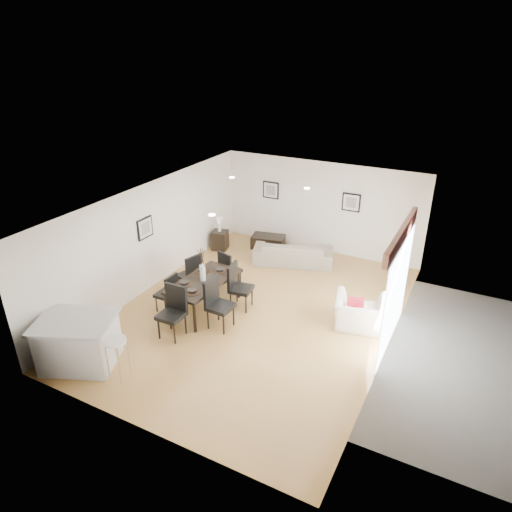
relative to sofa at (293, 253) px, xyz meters
The scene contains 26 objects.
ground 2.83m from the sofa, 83.67° to the right, with size 8.00×8.00×0.00m, color tan.
wall_back 1.62m from the sofa, 75.65° to the left, with size 6.00×0.04×2.70m, color white.
wall_front 6.87m from the sofa, 87.39° to the right, with size 6.00×0.04×2.70m, color white.
wall_left 4.01m from the sofa, 133.96° to the right, with size 0.04×8.00×2.70m, color white.
wall_right 4.45m from the sofa, 40.13° to the right, with size 0.04×8.00×2.70m, color white.
ceiling 3.68m from the sofa, 83.67° to the right, with size 6.00×8.00×0.02m, color white.
sofa is the anchor object (origin of this frame).
armchair 3.43m from the sofa, 41.37° to the right, with size 1.10×0.96×0.71m, color beige.
dining_table 3.36m from the sofa, 105.30° to the right, with size 1.04×1.91×0.77m.
dining_chair_wnear 4.00m from the sofa, 112.66° to the right, with size 0.44×0.44×0.96m.
dining_chair_wfar 3.19m from the sofa, 118.82° to the right, with size 0.60×0.60×1.09m.
dining_chair_enear 3.70m from the sofa, 93.74° to the right, with size 0.54×0.54×1.15m.
dining_chair_efar 2.80m from the sofa, 94.87° to the right, with size 0.55×0.55×1.11m.
dining_chair_head 4.46m from the sofa, 101.45° to the right, with size 0.52×0.52×1.15m.
dining_chair_foot 2.27m from the sofa, 113.60° to the right, with size 0.56×0.56×1.00m.
vase 3.42m from the sofa, 105.30° to the right, with size 0.97×1.53×0.80m.
coffee_table 1.27m from the sofa, 150.17° to the left, with size 0.96×0.58×0.39m, color black.
side_table 2.35m from the sofa, behind, with size 0.44×0.44×0.58m, color black.
table_lamp 2.41m from the sofa, behind, with size 0.22×0.22×0.41m.
cushion 3.43m from the sofa, 43.78° to the right, with size 0.34×0.11×0.34m, color maroon.
kitchen_island 6.32m from the sofa, 107.69° to the right, with size 1.76×1.58×1.01m.
bar_stool 6.11m from the sofa, 98.75° to the right, with size 0.40×0.40×0.88m.
framed_print_back_left 2.19m from the sofa, 137.56° to the left, with size 0.52×0.04×0.52m.
framed_print_back_right 2.15m from the sofa, 44.29° to the left, with size 0.52×0.04×0.52m.
framed_print_left_wall 4.22m from the sofa, 131.66° to the right, with size 0.04×0.52×0.52m.
sliding_door 4.32m from the sofa, 37.33° to the right, with size 0.12×2.70×2.57m.
Camera 1 is at (4.14, -8.06, 5.78)m, focal length 32.00 mm.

